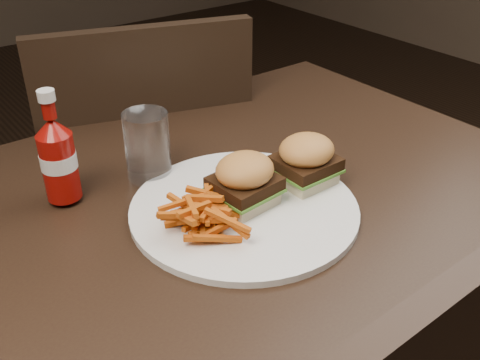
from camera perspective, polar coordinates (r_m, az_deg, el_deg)
dining_table at (r=0.84m, az=-4.72°, el=-4.74°), size 1.20×0.80×0.04m
chair_far at (r=1.50m, az=-9.97°, el=-1.36°), size 0.58×0.58×0.04m
plate at (r=0.83m, az=0.42°, el=-2.94°), size 0.34×0.34×0.01m
sandwich_half_a at (r=0.83m, az=0.47°, el=-1.75°), size 0.09×0.08×0.02m
sandwich_half_b at (r=0.89m, az=6.61°, el=0.40°), size 0.08×0.07×0.02m
fries_pile at (r=0.78m, az=-3.41°, el=-3.45°), size 0.10×0.10×0.04m
ketchup_bottle at (r=0.87m, az=-17.85°, el=1.32°), size 0.06×0.06×0.10m
tumbler at (r=0.91m, az=-9.38°, el=3.41°), size 0.07×0.07×0.11m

